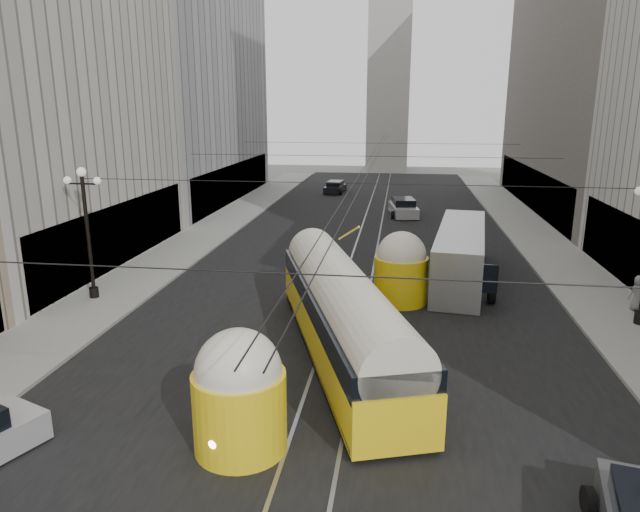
% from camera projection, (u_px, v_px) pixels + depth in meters
% --- Properties ---
extents(road, '(20.00, 85.00, 0.02)m').
position_uv_depth(road, '(368.00, 241.00, 40.31)').
color(road, black).
rests_on(road, ground).
extents(sidewalk_left, '(4.00, 72.00, 0.15)m').
position_uv_depth(sidewalk_left, '(219.00, 226.00, 45.26)').
color(sidewalk_left, gray).
rests_on(sidewalk_left, ground).
extents(sidewalk_right, '(4.00, 72.00, 0.15)m').
position_uv_depth(sidewalk_right, '(533.00, 235.00, 42.02)').
color(sidewalk_right, gray).
rests_on(sidewalk_right, ground).
extents(rail_left, '(0.12, 85.00, 0.04)m').
position_uv_depth(rail_left, '(357.00, 241.00, 40.41)').
color(rail_left, gray).
rests_on(rail_left, ground).
extents(rail_right, '(0.12, 85.00, 0.04)m').
position_uv_depth(rail_right, '(378.00, 242.00, 40.21)').
color(rail_right, gray).
rests_on(rail_right, ground).
extents(building_left_far, '(12.60, 28.60, 28.60)m').
position_uv_depth(building_left_far, '(170.00, 51.00, 54.19)').
color(building_left_far, '#999999').
rests_on(building_left_far, ground).
extents(building_right_far, '(12.60, 32.60, 32.60)m').
position_uv_depth(building_right_far, '(618.00, 20.00, 48.29)').
color(building_right_far, '#514C47').
rests_on(building_right_far, ground).
extents(distant_tower, '(6.00, 6.00, 31.36)m').
position_uv_depth(distant_tower, '(389.00, 65.00, 81.97)').
color(distant_tower, '#B2AFA8').
rests_on(distant_tower, ground).
extents(lamppost_left_mid, '(1.86, 0.44, 6.37)m').
position_uv_depth(lamppost_left_mid, '(87.00, 226.00, 27.17)').
color(lamppost_left_mid, black).
rests_on(lamppost_left_mid, sidewalk_left).
extents(catenary, '(25.00, 72.00, 0.23)m').
position_uv_depth(catenary, '(370.00, 159.00, 37.83)').
color(catenary, black).
rests_on(catenary, ground).
extents(streetcar, '(6.92, 15.56, 3.57)m').
position_uv_depth(streetcar, '(342.00, 313.00, 21.44)').
color(streetcar, yellow).
rests_on(streetcar, ground).
extents(city_bus, '(3.85, 11.60, 2.88)m').
position_uv_depth(city_bus, '(460.00, 252.00, 31.04)').
color(city_bus, '#A8AAAD').
rests_on(city_bus, ground).
extents(sedan_white_far, '(2.70, 5.07, 1.52)m').
position_uv_depth(sedan_white_far, '(403.00, 208.00, 49.53)').
color(sedan_white_far, silver).
rests_on(sedan_white_far, ground).
extents(sedan_dark_far, '(2.18, 4.31, 1.31)m').
position_uv_depth(sedan_dark_far, '(335.00, 187.00, 62.65)').
color(sedan_dark_far, black).
rests_on(sedan_dark_far, ground).
extents(pedestrian_sidewalk_right, '(0.92, 0.70, 1.66)m').
position_uv_depth(pedestrian_sidewalk_right, '(638.00, 293.00, 26.08)').
color(pedestrian_sidewalk_right, slate).
rests_on(pedestrian_sidewalk_right, sidewalk_right).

